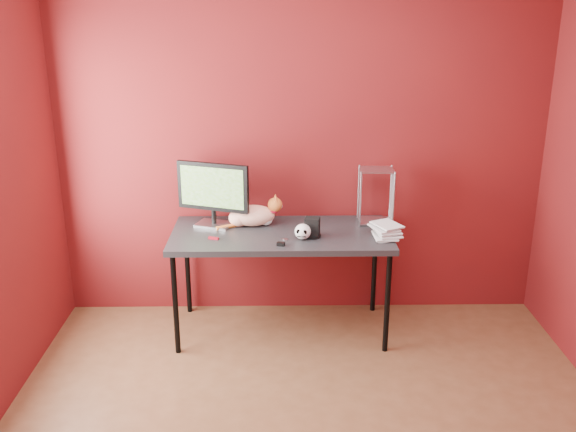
{
  "coord_description": "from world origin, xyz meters",
  "views": [
    {
      "loc": [
        -0.17,
        -2.75,
        2.26
      ],
      "look_at": [
        -0.11,
        1.15,
        0.94
      ],
      "focal_mm": 40.0,
      "sensor_mm": 36.0,
      "label": 1
    }
  ],
  "objects_px": {
    "desk": "(281,239)",
    "monitor": "(213,191)",
    "cat": "(253,215)",
    "book_stack": "(379,164)",
    "speaker": "(312,228)",
    "skull_mug": "(303,232)"
  },
  "relations": [
    {
      "from": "cat",
      "to": "book_stack",
      "type": "relative_size",
      "value": 0.46
    },
    {
      "from": "cat",
      "to": "speaker",
      "type": "relative_size",
      "value": 3.46
    },
    {
      "from": "speaker",
      "to": "desk",
      "type": "bearing_deg",
      "value": 167.43
    },
    {
      "from": "monitor",
      "to": "skull_mug",
      "type": "xyz_separation_m",
      "value": [
        0.61,
        -0.28,
        -0.2
      ]
    },
    {
      "from": "desk",
      "to": "book_stack",
      "type": "bearing_deg",
      "value": -10.09
    },
    {
      "from": "skull_mug",
      "to": "speaker",
      "type": "xyz_separation_m",
      "value": [
        0.07,
        0.05,
        0.01
      ]
    },
    {
      "from": "book_stack",
      "to": "monitor",
      "type": "bearing_deg",
      "value": 167.2
    },
    {
      "from": "monitor",
      "to": "speaker",
      "type": "bearing_deg",
      "value": 0.71
    },
    {
      "from": "cat",
      "to": "book_stack",
      "type": "bearing_deg",
      "value": -21.0
    },
    {
      "from": "desk",
      "to": "speaker",
      "type": "height_order",
      "value": "speaker"
    },
    {
      "from": "desk",
      "to": "speaker",
      "type": "relative_size",
      "value": 11.23
    },
    {
      "from": "desk",
      "to": "monitor",
      "type": "distance_m",
      "value": 0.58
    },
    {
      "from": "desk",
      "to": "monitor",
      "type": "relative_size",
      "value": 2.97
    },
    {
      "from": "cat",
      "to": "skull_mug",
      "type": "bearing_deg",
      "value": -43.52
    },
    {
      "from": "skull_mug",
      "to": "book_stack",
      "type": "xyz_separation_m",
      "value": [
        0.49,
        0.03,
        0.45
      ]
    },
    {
      "from": "speaker",
      "to": "book_stack",
      "type": "distance_m",
      "value": 0.61
    },
    {
      "from": "cat",
      "to": "book_stack",
      "type": "xyz_separation_m",
      "value": [
        0.83,
        -0.25,
        0.43
      ]
    },
    {
      "from": "monitor",
      "to": "cat",
      "type": "xyz_separation_m",
      "value": [
        0.27,
        0.0,
        -0.18
      ]
    },
    {
      "from": "desk",
      "to": "skull_mug",
      "type": "xyz_separation_m",
      "value": [
        0.14,
        -0.14,
        0.1
      ]
    },
    {
      "from": "desk",
      "to": "monitor",
      "type": "bearing_deg",
      "value": 163.67
    },
    {
      "from": "desk",
      "to": "monitor",
      "type": "xyz_separation_m",
      "value": [
        -0.47,
        0.14,
        0.3
      ]
    },
    {
      "from": "cat",
      "to": "monitor",
      "type": "bearing_deg",
      "value": 176.12
    }
  ]
}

